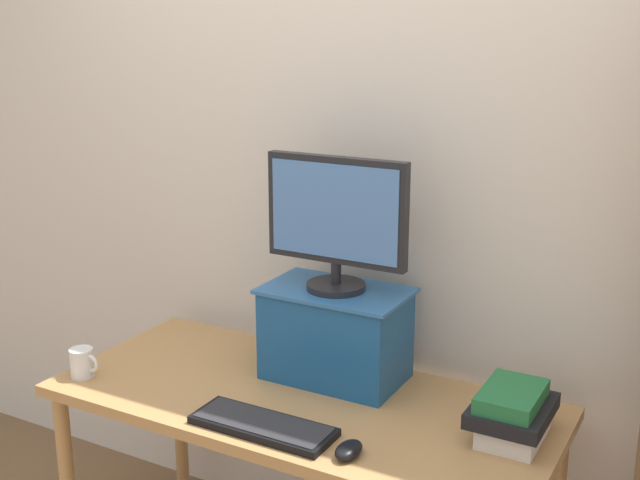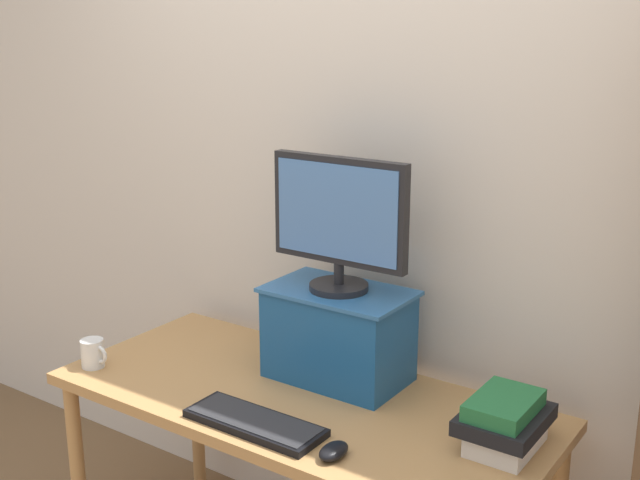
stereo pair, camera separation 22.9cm
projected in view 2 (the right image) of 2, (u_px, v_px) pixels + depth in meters
back_wall at (379, 192)px, 2.69m from camera, size 7.00×0.08×2.60m
desk at (300, 417)px, 2.49m from camera, size 1.56×0.69×0.74m
riser_box at (338, 333)px, 2.55m from camera, size 0.46×0.28×0.30m
computer_monitor at (339, 219)px, 2.45m from camera, size 0.47×0.19×0.42m
keyboard at (255, 423)px, 2.28m from camera, size 0.42×0.15×0.02m
computer_mouse at (334, 451)px, 2.12m from camera, size 0.06×0.10×0.04m
book_stack at (505, 422)px, 2.16m from camera, size 0.20×0.26×0.15m
coffee_mug at (93, 353)px, 2.67m from camera, size 0.11×0.08×0.10m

